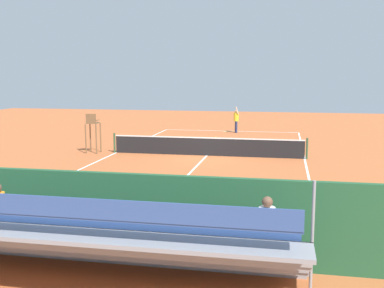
% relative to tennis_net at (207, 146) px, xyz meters
% --- Properties ---
extents(ground_plane, '(60.00, 60.00, 0.00)m').
position_rel_tennis_net_xyz_m(ground_plane, '(0.00, 0.00, -0.50)').
color(ground_plane, '#BC6033').
extents(court_line_markings, '(10.10, 22.20, 0.01)m').
position_rel_tennis_net_xyz_m(court_line_markings, '(0.00, -0.04, -0.50)').
color(court_line_markings, white).
rests_on(court_line_markings, ground).
extents(tennis_net, '(10.30, 0.10, 1.07)m').
position_rel_tennis_net_xyz_m(tennis_net, '(0.00, 0.00, 0.00)').
color(tennis_net, black).
rests_on(tennis_net, ground).
extents(backdrop_wall, '(18.00, 0.16, 2.00)m').
position_rel_tennis_net_xyz_m(backdrop_wall, '(0.00, 14.00, 0.50)').
color(backdrop_wall, '#235633').
rests_on(backdrop_wall, ground).
extents(bleacher_stand, '(9.06, 2.40, 2.35)m').
position_rel_tennis_net_xyz_m(bleacher_stand, '(-0.04, 15.31, 0.39)').
color(bleacher_stand, gray).
rests_on(bleacher_stand, ground).
extents(umpire_chair, '(0.67, 0.67, 2.14)m').
position_rel_tennis_net_xyz_m(umpire_chair, '(6.20, 0.34, 0.81)').
color(umpire_chair, brown).
rests_on(umpire_chair, ground).
extents(courtside_bench, '(1.80, 0.40, 0.93)m').
position_rel_tennis_net_xyz_m(courtside_bench, '(-2.02, 13.27, 0.06)').
color(courtside_bench, '#234C2D').
rests_on(courtside_bench, ground).
extents(equipment_bag, '(0.90, 0.36, 0.36)m').
position_rel_tennis_net_xyz_m(equipment_bag, '(-0.43, 13.40, -0.32)').
color(equipment_bag, '#B22D2D').
rests_on(equipment_bag, ground).
extents(tennis_player, '(0.46, 0.56, 1.93)m').
position_rel_tennis_net_xyz_m(tennis_player, '(-0.49, -10.13, 0.51)').
color(tennis_player, navy).
rests_on(tennis_player, ground).
extents(tennis_racket, '(0.44, 0.57, 0.03)m').
position_rel_tennis_net_xyz_m(tennis_racket, '(0.37, -10.60, -0.49)').
color(tennis_racket, black).
rests_on(tennis_racket, ground).
extents(tennis_ball_near, '(0.07, 0.07, 0.07)m').
position_rel_tennis_net_xyz_m(tennis_ball_near, '(0.58, -7.21, -0.47)').
color(tennis_ball_near, '#CCDB33').
rests_on(tennis_ball_near, ground).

